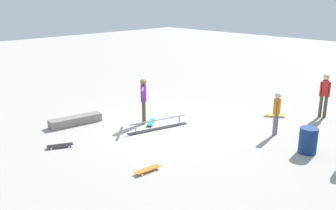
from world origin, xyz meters
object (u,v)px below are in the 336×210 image
at_px(skateboard_main, 151,122).
at_px(loose_skateboard_black, 60,145).
at_px(bystander_red_shirt, 325,93).
at_px(skater_main, 144,98).
at_px(bystander_orange_shirt, 277,111).
at_px(trash_bin, 308,141).
at_px(loose_skateboard_yellow, 275,115).
at_px(loose_skateboard_orange, 148,169).
at_px(grind_rail, 158,125).
at_px(skate_ledge, 76,120).

distance_m(skateboard_main, loose_skateboard_black, 3.58).
xyz_separation_m(skateboard_main, bystander_red_shirt, (-5.35, 4.14, 0.90)).
bearing_deg(bystander_red_shirt, loose_skateboard_black, -140.46).
xyz_separation_m(skater_main, bystander_red_shirt, (-5.48, 4.39, -0.01)).
bearing_deg(bystander_orange_shirt, trash_bin, 59.09).
bearing_deg(loose_skateboard_yellow, skater_main, 18.33).
height_order(skater_main, bystander_red_shirt, bystander_red_shirt).
height_order(skateboard_main, bystander_orange_shirt, bystander_orange_shirt).
distance_m(skater_main, bystander_red_shirt, 7.02).
height_order(loose_skateboard_black, loose_skateboard_orange, same).
relative_size(skater_main, trash_bin, 2.13).
height_order(bystander_orange_shirt, trash_bin, bystander_orange_shirt).
height_order(bystander_red_shirt, loose_skateboard_yellow, bystander_red_shirt).
distance_m(grind_rail, skater_main, 1.17).
xyz_separation_m(bystander_red_shirt, loose_skateboard_yellow, (1.27, -1.33, -0.90)).
bearing_deg(trash_bin, loose_skateboard_orange, -29.86).
distance_m(bystander_orange_shirt, trash_bin, 1.70).
height_order(bystander_red_shirt, loose_skateboard_black, bystander_red_shirt).
relative_size(bystander_orange_shirt, loose_skateboard_orange, 1.84).
bearing_deg(bystander_red_shirt, grind_rail, -146.50).
bearing_deg(skater_main, bystander_red_shirt, -82.72).
bearing_deg(loose_skateboard_yellow, loose_skateboard_orange, 54.70).
relative_size(bystander_orange_shirt, loose_skateboard_black, 1.85).
bearing_deg(bystander_orange_shirt, skater_main, -65.64).
distance_m(skateboard_main, bystander_orange_shirt, 4.53).
distance_m(skate_ledge, bystander_orange_shirt, 7.24).
bearing_deg(skate_ledge, trash_bin, 116.40).
bearing_deg(skate_ledge, skateboard_main, 136.01).
relative_size(skater_main, loose_skateboard_orange, 2.10).
distance_m(grind_rail, skateboard_main, 0.60).
height_order(loose_skateboard_orange, trash_bin, trash_bin).
bearing_deg(loose_skateboard_black, trash_bin, 157.78).
distance_m(skate_ledge, trash_bin, 8.13).
xyz_separation_m(loose_skateboard_yellow, trash_bin, (2.48, 2.51, 0.33)).
xyz_separation_m(grind_rail, skateboard_main, (-0.17, -0.57, -0.08)).
bearing_deg(skater_main, trash_bin, -116.81).
xyz_separation_m(skate_ledge, skateboard_main, (-2.02, 1.95, -0.08)).
bearing_deg(skateboard_main, loose_skateboard_orange, -170.99).
bearing_deg(loose_skateboard_black, skateboard_main, -160.35).
relative_size(skate_ledge, trash_bin, 2.44).
distance_m(loose_skateboard_black, trash_bin, 7.70).
distance_m(skate_ledge, loose_skateboard_yellow, 7.74).
bearing_deg(grind_rail, trash_bin, 124.75).
height_order(skate_ledge, trash_bin, trash_bin).
height_order(skate_ledge, skateboard_main, skate_ledge).
bearing_deg(trash_bin, loose_skateboard_black, -47.89).
xyz_separation_m(skate_ledge, bystander_orange_shirt, (-4.30, 5.79, 0.69)).
height_order(grind_rail, bystander_red_shirt, bystander_red_shirt).
height_order(skater_main, skateboard_main, skater_main).
distance_m(skater_main, loose_skateboard_yellow, 5.28).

